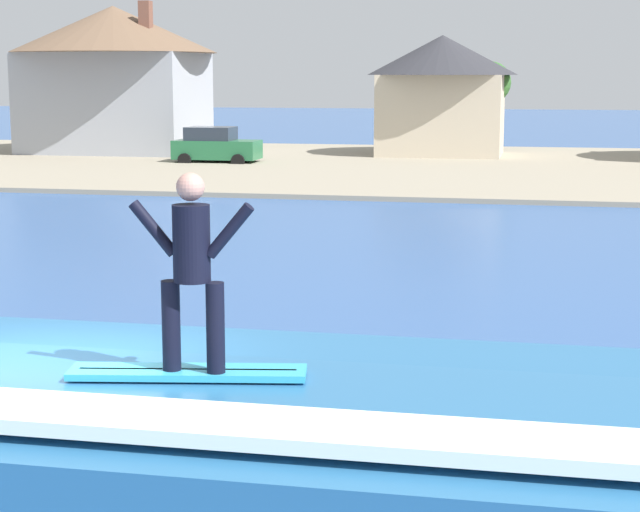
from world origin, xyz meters
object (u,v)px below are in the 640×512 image
house_with_chimney (114,68)px  house_small_cottage (442,88)px  surfer (192,262)px  tree_tall_bare (490,86)px  car_near_shore (216,146)px  surfboard (188,372)px  wave_crest (215,465)px

house_with_chimney → house_small_cottage: house_with_chimney is taller
house_small_cottage → surfer: bearing=-87.1°
house_small_cottage → tree_tall_bare: size_ratio=1.55×
house_with_chimney → tree_tall_bare: house_with_chimney is taller
car_near_shore → house_small_cottage: (10.23, 6.88, 2.69)m
surfboard → surfer: surfer is taller
wave_crest → tree_tall_bare: bearing=90.2°
wave_crest → surfboard: (-0.13, -0.33, 0.96)m
car_near_shore → house_with_chimney: house_with_chimney is taller
surfer → house_with_chimney: house_with_chimney is taller
wave_crest → surfboard: bearing=-111.6°
surfboard → surfer: size_ratio=1.23×
wave_crest → house_small_cottage: size_ratio=1.18×
car_near_shore → house_small_cottage: 12.61m
house_with_chimney → tree_tall_bare: (19.96, 3.30, -0.91)m
house_with_chimney → house_small_cottage: (17.59, 1.36, -1.04)m
house_with_chimney → wave_crest: bearing=-66.6°
surfer → surfboard: bearing=145.1°
surfer → house_small_cottage: 48.15m
surfboard → house_with_chimney: house_with_chimney is taller
surfboard → surfer: bearing=-34.9°
wave_crest → surfboard: 1.03m
surfer → tree_tall_bare: tree_tall_bare is taller
surfer → house_small_cottage: size_ratio=0.22×
surfer → tree_tall_bare: bearing=90.1°
surfboard → car_near_shore: (-12.60, 41.15, -0.84)m
wave_crest → surfboard: size_ratio=4.40×
surfboard → tree_tall_bare: size_ratio=0.42×
surfboard → house_with_chimney: (-19.96, 46.66, 2.88)m
house_small_cottage → surfboard: bearing=-87.2°
surfer → tree_tall_bare: 50.02m
surfboard → wave_crest: bearing=68.4°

